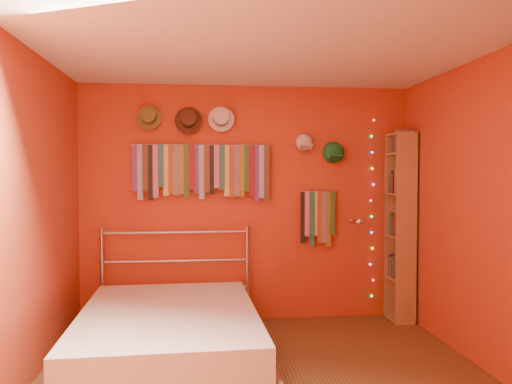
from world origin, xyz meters
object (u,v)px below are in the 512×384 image
object	(u,v)px
reading_lamp	(358,221)
bed	(169,334)
tie_rack	(203,169)
bookshelf	(404,225)

from	to	relation	value
reading_lamp	bed	bearing A→B (deg)	-154.52
reading_lamp	tie_rack	bearing A→B (deg)	173.38
bookshelf	reading_lamp	bearing A→B (deg)	-176.34
tie_rack	bed	distance (m)	1.78
reading_lamp	bookshelf	world-z (taller)	bookshelf
tie_rack	bookshelf	world-z (taller)	bookshelf
tie_rack	bookshelf	size ratio (longest dim) A/B	0.72
tie_rack	bookshelf	xyz separation A→B (m)	(2.13, -0.15, -0.60)
reading_lamp	bookshelf	distance (m)	0.52
tie_rack	reading_lamp	xyz separation A→B (m)	(1.62, -0.19, -0.55)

